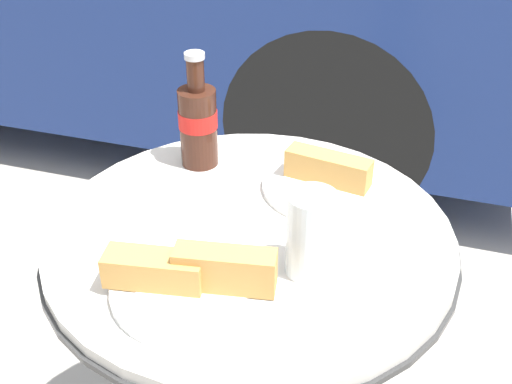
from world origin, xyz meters
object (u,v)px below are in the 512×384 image
object	(u,v)px
lunch_plate_near	(193,278)
lunch_plate_far	(327,180)
bistro_table	(251,329)
drinking_glass	(311,237)
cola_bottle_left	(198,122)

from	to	relation	value
lunch_plate_near	lunch_plate_far	distance (m)	0.33
bistro_table	lunch_plate_near	bearing A→B (deg)	-100.86
bistro_table	lunch_plate_near	distance (m)	0.29
drinking_glass	lunch_plate_far	bearing A→B (deg)	95.52
lunch_plate_near	lunch_plate_far	size ratio (longest dim) A/B	1.08
cola_bottle_left	lunch_plate_far	xyz separation A→B (m)	(0.24, -0.02, -0.07)
cola_bottle_left	lunch_plate_near	distance (m)	0.36
bistro_table	lunch_plate_far	bearing A→B (deg)	59.35
drinking_glass	lunch_plate_near	world-z (taller)	drinking_glass
cola_bottle_left	lunch_plate_far	bearing A→B (deg)	-4.27
bistro_table	cola_bottle_left	size ratio (longest dim) A/B	3.54
lunch_plate_far	lunch_plate_near	bearing A→B (deg)	-111.16
lunch_plate_near	drinking_glass	bearing A→B (deg)	32.86
bistro_table	lunch_plate_near	xyz separation A→B (m)	(-0.03, -0.16, 0.24)
lunch_plate_near	lunch_plate_far	world-z (taller)	lunch_plate_near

